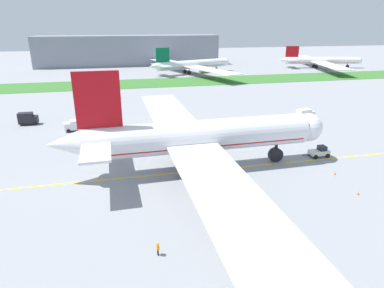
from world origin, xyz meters
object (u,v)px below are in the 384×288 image
Objects in this scene: ground_crew_wingwalker_port at (226,159)px; traffic_cone_near_nose at (358,193)px; ground_crew_marshaller_front at (158,247)px; traffic_cone_port_wing at (335,173)px; service_truck_catering_van at (305,114)px; service_truck_baggage_loader at (77,125)px; service_truck_fuel_bowser at (28,118)px; parked_airliner_far_centre at (320,61)px; airliner_foreground at (196,137)px; pushback_tug at (319,152)px; parked_airliner_far_left at (191,65)px.

ground_crew_wingwalker_port is 23.17m from traffic_cone_near_nose.
ground_crew_marshaller_front is 33.57m from traffic_cone_near_nose.
traffic_cone_port_wing is at bearing 82.83° from traffic_cone_near_nose.
service_truck_catering_van reaches higher than ground_crew_wingwalker_port.
service_truck_fuel_bowser is (-13.04, 8.14, 0.22)m from service_truck_baggage_loader.
ground_crew_wingwalker_port is 0.02× the size of parked_airliner_far_centre.
ground_crew_marshaller_front is at bearing -124.20° from ground_crew_wingwalker_port.
airliner_foreground reaches higher than service_truck_catering_van.
ground_crew_marshaller_front is 188.11m from parked_airliner_far_centre.
ground_crew_marshaller_front is (-35.69, -23.18, 0.03)m from pushback_tug.
ground_crew_wingwalker_port reaches higher than traffic_cone_near_nose.
service_truck_baggage_loader reaches higher than ground_crew_wingwalker_port.
ground_crew_wingwalker_port is at bearing -141.53° from service_truck_catering_van.
traffic_cone_near_nose is (32.70, 7.56, -0.77)m from ground_crew_marshaller_front.
pushback_tug is 9.85× the size of traffic_cone_near_nose.
parked_airliner_far_centre is at bearing 59.65° from traffic_cone_near_nose.
traffic_cone_near_nose is 0.12× the size of service_truck_fuel_bowser.
ground_crew_marshaller_front is at bearing -113.70° from airliner_foreground.
pushback_tug is at bearing 1.09° from airliner_foreground.
parked_airliner_far_centre is (99.15, 124.88, 3.23)m from ground_crew_wingwalker_port.
traffic_cone_port_wing is at bearing -26.90° from ground_crew_wingwalker_port.
pushback_tug is 72.74m from service_truck_fuel_bowser.
traffic_cone_near_nose is 0.10× the size of service_truck_baggage_loader.
service_truck_baggage_loader is (-13.74, 52.28, 0.43)m from ground_crew_marshaller_front.
service_truck_catering_van is (74.17, -11.85, -0.10)m from service_truck_fuel_bowser.
service_truck_baggage_loader is (-47.36, 37.41, 1.21)m from traffic_cone_port_wing.
traffic_cone_near_nose is at bearing -97.17° from traffic_cone_port_wing.
service_truck_fuel_bowser reaches higher than pushback_tug.
airliner_foreground is 122.29m from parked_airliner_far_left.
airliner_foreground reaches higher than ground_crew_marshaller_front.
traffic_cone_port_wing is (33.62, 14.86, -0.77)m from ground_crew_marshaller_front.
service_truck_baggage_loader is at bearing 141.70° from traffic_cone_port_wing.
traffic_cone_port_wing is (-2.07, -8.32, -0.74)m from pushback_tug.
airliner_foreground is at bearing 161.70° from traffic_cone_port_wing.
service_truck_catering_van is (47.38, 48.57, 0.55)m from ground_crew_marshaller_front.
traffic_cone_port_wing is at bearing 23.85° from ground_crew_marshaller_front.
service_truck_catering_van reaches higher than service_truck_baggage_loader.
airliner_foreground reaches higher than parked_airliner_far_centre.
ground_crew_wingwalker_port is at bearing 9.64° from airliner_foreground.
traffic_cone_port_wing is at bearing -112.21° from service_truck_catering_van.
ground_crew_marshaller_front is 66.09m from service_truck_fuel_bowser.
pushback_tug is at bearing -122.40° from parked_airliner_far_centre.
ground_crew_marshaller_front is 3.00× the size of traffic_cone_near_nose.
parked_airliner_far_left is (49.44, 89.95, 3.22)m from service_truck_baggage_loader.
parked_airliner_far_left is 79.84m from parked_airliner_far_centre.
ground_crew_marshaller_front is (-9.96, -22.69, -5.21)m from airliner_foreground.
pushback_tug is 57.37m from service_truck_baggage_loader.
ground_crew_marshaller_front is 146.68m from parked_airliner_far_left.
service_truck_baggage_loader is (-23.71, 29.59, -4.78)m from airliner_foreground.
traffic_cone_near_nose is at bearing -43.91° from service_truck_baggage_loader.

